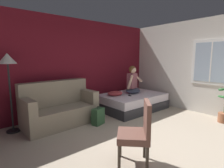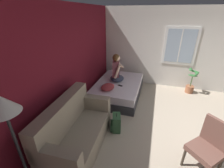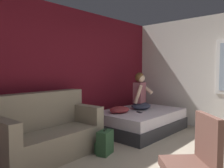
{
  "view_description": "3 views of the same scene",
  "coord_description": "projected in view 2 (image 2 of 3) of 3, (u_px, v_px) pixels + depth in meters",
  "views": [
    {
      "loc": [
        -2.49,
        -1.53,
        1.6
      ],
      "look_at": [
        0.57,
        2.11,
        0.89
      ],
      "focal_mm": 28.0,
      "sensor_mm": 36.0,
      "label": 1
    },
    {
      "loc": [
        -2.77,
        1.1,
        2.49
      ],
      "look_at": [
        0.43,
        2.07,
        0.89
      ],
      "focal_mm": 24.0,
      "sensor_mm": 36.0,
      "label": 2
    },
    {
      "loc": [
        -2.72,
        -0.71,
        1.41
      ],
      "look_at": [
        0.25,
        1.99,
        1.16
      ],
      "focal_mm": 35.0,
      "sensor_mm": 36.0,
      "label": 3
    }
  ],
  "objects": [
    {
      "name": "throw_pillow",
      "position": [
        108.0,
        87.0,
        4.32
      ],
      "size": [
        0.51,
        0.4,
        0.14
      ],
      "primitive_type": "ellipsoid",
      "rotation": [
        0.0,
        0.0,
        -0.1
      ],
      "color": "#993338",
      "rests_on": "bed"
    },
    {
      "name": "backpack",
      "position": [
        116.0,
        123.0,
        3.45
      ],
      "size": [
        0.34,
        0.3,
        0.46
      ],
      "color": "#2D5133",
      "rests_on": "ground"
    },
    {
      "name": "side_chair",
      "position": [
        209.0,
        146.0,
        2.44
      ],
      "size": [
        0.65,
        0.65,
        0.98
      ],
      "color": "#382D23",
      "rests_on": "ground"
    },
    {
      "name": "potted_plant",
      "position": [
        191.0,
        84.0,
        5.04
      ],
      "size": [
        0.39,
        0.37,
        0.85
      ],
      "color": "#995B3D",
      "rests_on": "ground"
    },
    {
      "name": "ground_plane",
      "position": [
        199.0,
        142.0,
        3.18
      ],
      "size": [
        40.0,
        40.0,
        0.0
      ],
      "primitive_type": "plane",
      "color": "tan"
    },
    {
      "name": "couch",
      "position": [
        76.0,
        131.0,
        2.93
      ],
      "size": [
        1.74,
        0.9,
        1.04
      ],
      "color": "gray",
      "rests_on": "ground"
    },
    {
      "name": "cell_phone",
      "position": [
        120.0,
        86.0,
        4.55
      ],
      "size": [
        0.11,
        0.16,
        0.01
      ],
      "primitive_type": "cube",
      "rotation": [
        0.0,
        0.0,
        5.96
      ],
      "color": "black",
      "rests_on": "bed"
    },
    {
      "name": "floor_lamp",
      "position": [
        6.0,
        116.0,
        1.7
      ],
      "size": [
        0.36,
        0.36,
        1.7
      ],
      "color": "black",
      "rests_on": "ground"
    },
    {
      "name": "wall_back_accent",
      "position": [
        64.0,
        68.0,
        3.41
      ],
      "size": [
        10.36,
        0.16,
        2.7
      ],
      "primitive_type": "cube",
      "color": "maroon",
      "rests_on": "ground"
    },
    {
      "name": "bed",
      "position": [
        118.0,
        89.0,
        4.89
      ],
      "size": [
        2.01,
        1.38,
        0.48
      ],
      "color": "#2D2D33",
      "rests_on": "ground"
    },
    {
      "name": "wall_side_with_window",
      "position": [
        192.0,
        50.0,
        4.98
      ],
      "size": [
        0.19,
        7.39,
        2.7
      ],
      "color": "silver",
      "rests_on": "ground"
    },
    {
      "name": "person_seated",
      "position": [
        117.0,
        70.0,
        4.75
      ],
      "size": [
        0.6,
        0.54,
        0.88
      ],
      "color": "#383D51",
      "rests_on": "bed"
    }
  ]
}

